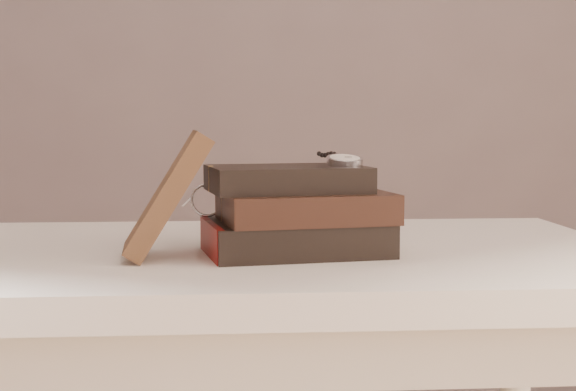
{
  "coord_description": "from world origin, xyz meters",
  "views": [
    {
      "loc": [
        -0.04,
        -0.77,
        0.92
      ],
      "look_at": [
        0.04,
        0.3,
        0.82
      ],
      "focal_mm": 52.41,
      "sensor_mm": 36.0,
      "label": 1
    }
  ],
  "objects": [
    {
      "name": "book_stack",
      "position": [
        0.05,
        0.3,
        0.8
      ],
      "size": [
        0.25,
        0.19,
        0.11
      ],
      "color": "black",
      "rests_on": "table"
    },
    {
      "name": "journal",
      "position": [
        -0.11,
        0.27,
        0.83
      ],
      "size": [
        0.12,
        0.11,
        0.16
      ],
      "primitive_type": "cube",
      "rotation": [
        0.0,
        0.55,
        0.08
      ],
      "color": "#412819",
      "rests_on": "table"
    },
    {
      "name": "table",
      "position": [
        0.0,
        0.35,
        0.66
      ],
      "size": [
        1.0,
        0.6,
        0.75
      ],
      "color": "white",
      "rests_on": "ground"
    },
    {
      "name": "pocket_watch",
      "position": [
        0.11,
        0.3,
        0.87
      ],
      "size": [
        0.05,
        0.15,
        0.02
      ],
      "color": "silver",
      "rests_on": "book_stack"
    },
    {
      "name": "eyeglasses",
      "position": [
        -0.04,
        0.36,
        0.81
      ],
      "size": [
        0.11,
        0.12,
        0.05
      ],
      "color": "silver",
      "rests_on": "book_stack"
    }
  ]
}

